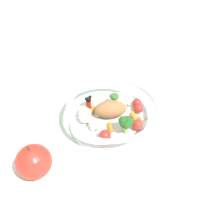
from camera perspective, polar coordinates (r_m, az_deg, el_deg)
The scene contains 3 objects.
ground_plane at distance 0.67m, azimuth -1.47°, elevation -2.55°, with size 2.40×2.40×0.00m, color silver.
food_container at distance 0.65m, azimuth -0.23°, elevation -0.19°, with size 0.24×0.24×0.06m.
loose_apple at distance 0.57m, azimuth -17.68°, elevation -10.90°, with size 0.08×0.08×0.09m.
Camera 1 is at (-0.08, -0.46, 0.49)m, focal length 39.41 mm.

